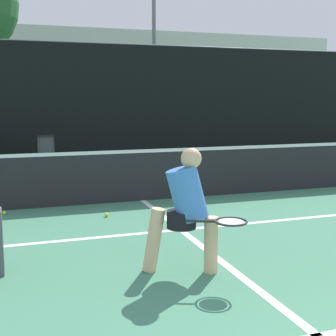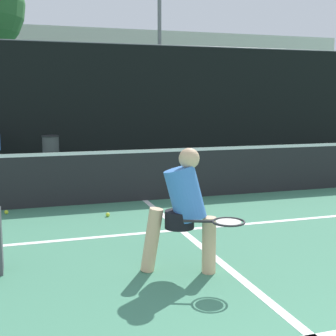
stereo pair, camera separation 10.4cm
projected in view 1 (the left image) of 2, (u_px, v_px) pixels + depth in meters
The scene contains 15 objects.
court_baseline_near at pixel (318, 336), 3.71m from camera, with size 11.00×0.10×0.01m, color white.
court_service_line at pixel (181, 230), 6.72m from camera, with size 8.25×0.10×0.01m, color white.
court_center_mark at pixel (195, 241), 6.18m from camera, with size 0.10×5.26×0.01m, color white.
net at pixel (142, 173), 8.57m from camera, with size 11.09×0.09×1.07m.
fence_back at pixel (85, 101), 14.78m from camera, with size 24.00×0.06×3.60m.
player_practicing at pixel (186, 207), 4.99m from camera, with size 1.03×0.87×1.37m.
tennis_ball_scattered_0 at pixel (193, 212), 7.66m from camera, with size 0.07×0.07×0.07m, color #D1E033.
tennis_ball_scattered_1 at pixel (106, 215), 7.45m from camera, with size 0.07×0.07×0.07m, color #D1E033.
tennis_ball_scattered_3 at pixel (4, 213), 7.59m from camera, with size 0.07×0.07×0.07m, color #D1E033.
tennis_ball_scattered_4 at pixel (181, 207), 8.02m from camera, with size 0.07×0.07×0.07m, color #D1E033.
trash_bin at pixel (46, 150), 13.42m from camera, with size 0.49×0.49×0.81m.
parked_car at pixel (126, 131), 18.78m from camera, with size 1.67×4.54×1.32m.
floodlight_mast at pixel (154, 27), 19.22m from camera, with size 1.10×0.24×7.36m.
tree_west at pixel (169, 76), 22.17m from camera, with size 2.86×2.86×3.40m.
building_far at pixel (50, 80), 27.08m from camera, with size 36.00×2.40×5.81m, color beige.
Camera 1 is at (-2.23, -1.26, 1.88)m, focal length 50.00 mm.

